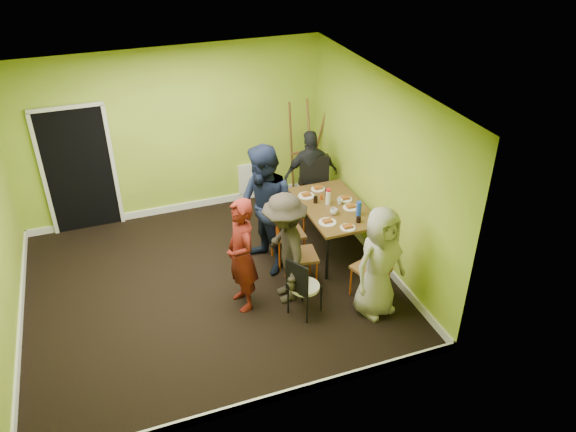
% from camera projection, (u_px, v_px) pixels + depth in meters
% --- Properties ---
extents(ground, '(5.00, 5.00, 0.00)m').
position_uv_depth(ground, '(211.00, 286.00, 7.91)').
color(ground, black).
rests_on(ground, ground).
extents(room_walls, '(5.04, 4.54, 2.82)m').
position_uv_depth(room_walls, '(203.00, 225.00, 7.43)').
color(room_walls, '#8CAF2D').
rests_on(room_walls, ground).
extents(dining_table, '(0.90, 1.50, 0.75)m').
position_uv_depth(dining_table, '(334.00, 209.00, 8.36)').
color(dining_table, black).
rests_on(dining_table, ground).
extents(chair_left_far, '(0.46, 0.45, 1.07)m').
position_uv_depth(chair_left_far, '(282.00, 228.00, 8.10)').
color(chair_left_far, '#CD4D13').
rests_on(chair_left_far, ground).
extents(chair_left_near, '(0.48, 0.47, 1.02)m').
position_uv_depth(chair_left_near, '(295.00, 250.00, 7.66)').
color(chair_left_near, '#CD4D13').
rests_on(chair_left_near, ground).
extents(chair_back_end, '(0.60, 0.66, 1.14)m').
position_uv_depth(chair_back_end, '(314.00, 176.00, 9.03)').
color(chair_back_end, '#CD4D13').
rests_on(chair_back_end, ground).
extents(chair_front_end, '(0.52, 0.52, 1.01)m').
position_uv_depth(chair_front_end, '(376.00, 266.00, 7.37)').
color(chair_front_end, '#CD4D13').
rests_on(chair_front_end, ground).
extents(chair_bentwood, '(0.47, 0.47, 0.88)m').
position_uv_depth(chair_bentwood, '(302.00, 285.00, 7.15)').
color(chair_bentwood, black).
rests_on(chair_bentwood, ground).
extents(easel, '(0.75, 0.70, 1.86)m').
position_uv_depth(easel, '(306.00, 150.00, 9.63)').
color(easel, brown).
rests_on(easel, ground).
extents(plate_near_left, '(0.25, 0.25, 0.01)m').
position_uv_depth(plate_near_left, '(306.00, 196.00, 8.58)').
color(plate_near_left, white).
rests_on(plate_near_left, dining_table).
extents(plate_near_right, '(0.25, 0.25, 0.01)m').
position_uv_depth(plate_near_right, '(327.00, 222.00, 7.93)').
color(plate_near_right, white).
rests_on(plate_near_right, dining_table).
extents(plate_far_back, '(0.22, 0.22, 0.01)m').
position_uv_depth(plate_far_back, '(318.00, 189.00, 8.77)').
color(plate_far_back, white).
rests_on(plate_far_back, dining_table).
extents(plate_far_front, '(0.22, 0.22, 0.01)m').
position_uv_depth(plate_far_front, '(348.00, 228.00, 7.81)').
color(plate_far_front, white).
rests_on(plate_far_front, dining_table).
extents(plate_wall_back, '(0.22, 0.22, 0.01)m').
position_uv_depth(plate_wall_back, '(345.00, 199.00, 8.50)').
color(plate_wall_back, white).
rests_on(plate_wall_back, dining_table).
extents(plate_wall_front, '(0.23, 0.23, 0.01)m').
position_uv_depth(plate_wall_front, '(351.00, 207.00, 8.28)').
color(plate_wall_front, white).
rests_on(plate_wall_front, dining_table).
extents(thermos, '(0.07, 0.07, 0.22)m').
position_uv_depth(thermos, '(328.00, 198.00, 8.32)').
color(thermos, white).
rests_on(thermos, dining_table).
extents(blue_bottle, '(0.07, 0.07, 0.22)m').
position_uv_depth(blue_bottle, '(359.00, 209.00, 8.05)').
color(blue_bottle, blue).
rests_on(blue_bottle, dining_table).
extents(orange_bottle, '(0.04, 0.04, 0.08)m').
position_uv_depth(orange_bottle, '(321.00, 197.00, 8.48)').
color(orange_bottle, '#CD4D13').
rests_on(orange_bottle, dining_table).
extents(glass_mid, '(0.06, 0.06, 0.10)m').
position_uv_depth(glass_mid, '(315.00, 200.00, 8.39)').
color(glass_mid, black).
rests_on(glass_mid, dining_table).
extents(glass_back, '(0.06, 0.06, 0.10)m').
position_uv_depth(glass_back, '(327.00, 192.00, 8.60)').
color(glass_back, black).
rests_on(glass_back, dining_table).
extents(glass_front, '(0.07, 0.07, 0.09)m').
position_uv_depth(glass_front, '(359.00, 220.00, 7.92)').
color(glass_front, black).
rests_on(glass_front, dining_table).
extents(cup_a, '(0.11, 0.11, 0.09)m').
position_uv_depth(cup_a, '(334.00, 212.00, 8.11)').
color(cup_a, white).
rests_on(cup_a, dining_table).
extents(cup_b, '(0.09, 0.09, 0.08)m').
position_uv_depth(cup_b, '(340.00, 202.00, 8.36)').
color(cup_b, white).
rests_on(cup_b, dining_table).
extents(person_standing, '(0.45, 0.62, 1.60)m').
position_uv_depth(person_standing, '(241.00, 255.00, 7.17)').
color(person_standing, '#5D1510').
rests_on(person_standing, ground).
extents(person_left_far, '(0.93, 1.08, 1.91)m').
position_uv_depth(person_left_far, '(265.00, 211.00, 7.80)').
color(person_left_far, black).
rests_on(person_left_far, ground).
extents(person_left_near, '(0.69, 1.08, 1.59)m').
position_uv_depth(person_left_near, '(285.00, 249.00, 7.30)').
color(person_left_near, black).
rests_on(person_left_near, ground).
extents(person_back_end, '(0.93, 0.44, 1.54)m').
position_uv_depth(person_back_end, '(311.00, 175.00, 9.16)').
color(person_back_end, black).
rests_on(person_back_end, ground).
extents(person_front_end, '(0.86, 0.67, 1.55)m').
position_uv_depth(person_front_end, '(379.00, 262.00, 7.07)').
color(person_front_end, '#9C9A88').
rests_on(person_front_end, ground).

